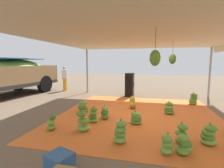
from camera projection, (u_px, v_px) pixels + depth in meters
ground_plane at (59, 109)px, 6.46m from camera, size 40.00×40.00×0.00m
tarp_orange at (138, 115)px, 5.79m from camera, size 5.63×5.25×0.01m
tent_canopy at (143, 39)px, 5.45m from camera, size 8.00×7.00×2.61m
banana_bunch_1 at (120, 132)px, 3.74m from camera, size 0.39×0.39×0.55m
banana_bunch_3 at (83, 107)px, 6.08m from camera, size 0.47×0.48×0.46m
banana_bunch_4 at (132, 103)px, 6.49m from camera, size 0.36×0.36×0.52m
banana_bunch_5 at (209, 135)px, 3.67m from camera, size 0.45×0.45×0.49m
banana_bunch_6 at (182, 134)px, 3.74m from camera, size 0.42×0.39×0.48m
banana_bunch_7 at (83, 122)px, 4.40m from camera, size 0.42×0.42×0.57m
banana_bunch_8 at (169, 109)px, 5.84m from camera, size 0.45×0.45×0.46m
banana_bunch_9 at (167, 145)px, 3.28m from camera, size 0.34×0.34×0.44m
banana_bunch_10 at (184, 145)px, 3.28m from camera, size 0.40×0.42×0.45m
banana_bunch_11 at (193, 99)px, 7.17m from camera, size 0.46×0.46×0.52m
banana_bunch_12 at (136, 118)px, 4.91m from camera, size 0.43×0.41×0.42m
banana_bunch_13 at (51, 123)px, 4.46m from camera, size 0.33×0.33×0.46m
banana_bunch_14 at (105, 113)px, 5.34m from camera, size 0.33×0.33×0.44m
banana_bunch_15 at (93, 115)px, 5.06m from camera, size 0.38×0.39×0.50m
worker_0 at (65, 77)px, 10.69m from camera, size 0.56×0.34×1.54m
speaker_stack at (130, 85)px, 8.99m from camera, size 0.62×0.45×1.23m
crate_0 at (60, 162)px, 2.81m from camera, size 0.47×0.49×0.29m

